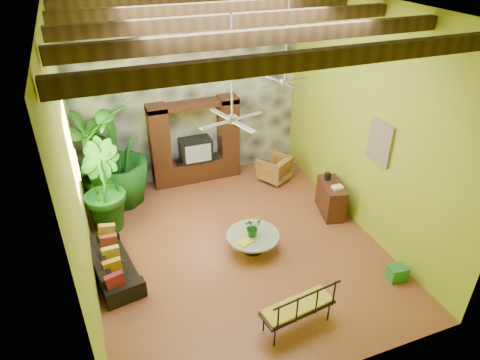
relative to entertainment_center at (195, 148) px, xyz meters
name	(u,v)px	position (x,y,z in m)	size (l,w,h in m)	color
ground	(236,245)	(0.00, -3.14, -0.97)	(7.00, 7.00, 0.00)	brown
ceiling	(234,6)	(0.00, -3.14, 4.03)	(6.00, 7.00, 0.02)	silver
back_wall	(188,89)	(0.00, 0.36, 1.53)	(6.00, 0.02, 5.00)	#8FA024
left_wall	(72,171)	(-3.00, -3.14, 1.53)	(0.02, 7.00, 5.00)	#8FA024
right_wall	(366,122)	(3.00, -3.14, 1.53)	(0.02, 7.00, 5.00)	#8FA024
stone_accent_wall	(189,90)	(0.00, 0.30, 1.53)	(5.98, 0.10, 4.98)	#33353A
ceiling_beams	(234,20)	(0.00, -3.14, 3.81)	(5.95, 5.36, 0.22)	#30200F
entertainment_center	(195,148)	(0.00, 0.00, 0.00)	(2.40, 0.55, 2.30)	#32190E
ceiling_fan_front	(232,108)	(-0.20, -3.54, 2.44)	(1.28, 1.28, 1.86)	#B6B6BB
ceiling_fan_back	(285,72)	(1.60, -1.94, 2.44)	(1.28, 1.28, 1.86)	#B6B6BB
wall_art_mask	(76,165)	(-2.96, -2.14, 1.13)	(0.06, 0.32, 0.55)	yellow
wall_art_painting	(380,142)	(2.96, -3.74, 1.33)	(0.06, 0.70, 0.90)	teal
sofa	(112,263)	(-2.65, -3.10, -0.68)	(1.95, 0.76, 0.57)	black
wicker_armchair	(274,168)	(2.00, -0.82, -0.61)	(0.76, 0.78, 0.71)	olive
tall_plant_a	(93,160)	(-2.65, -0.32, 0.27)	(1.30, 0.88, 2.48)	#215A17
tall_plant_b	(102,187)	(-2.57, -1.36, 0.10)	(1.17, 0.94, 2.12)	#1A651F
tall_plant_c	(115,153)	(-2.11, -0.40, 0.40)	(1.53, 1.53, 2.74)	#165618
coffee_table	(253,240)	(0.30, -3.41, -0.71)	(1.15, 1.15, 0.40)	black
centerpiece_plant	(253,227)	(0.29, -3.40, -0.36)	(0.37, 0.32, 0.41)	#185B1B
yellow_tray	(245,242)	(0.04, -3.60, -0.55)	(0.30, 0.22, 0.03)	yellow
iron_bench	(300,307)	(0.22, -5.69, -0.42)	(1.38, 0.66, 0.57)	black
side_console	(331,198)	(2.62, -2.77, -0.56)	(0.46, 1.01, 0.81)	#391F12
green_bin	(397,273)	(2.65, -5.29, -0.81)	(0.36, 0.27, 0.31)	#217E2B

